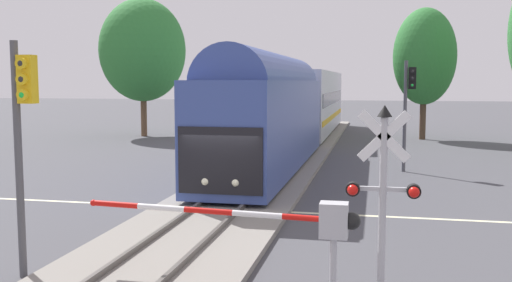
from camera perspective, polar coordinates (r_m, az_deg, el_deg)
ground_plane at (r=19.04m, az=-3.07°, el=-6.77°), size 220.00×220.00×0.00m
road_centre_stripe at (r=19.04m, az=-3.07°, el=-6.76°), size 44.00×0.20×0.01m
railway_track at (r=19.02m, az=-3.07°, el=-6.49°), size 4.40×80.00×0.32m
commuter_train at (r=35.36m, az=4.04°, el=3.67°), size 3.04×38.22×5.16m
crossing_gate_near at (r=11.65m, az=4.60°, el=-7.91°), size 5.77×0.40×1.80m
crossing_signal_mast at (r=10.95m, az=12.49°, el=-4.14°), size 1.36×0.44×3.76m
traffic_signal_median at (r=12.93m, az=-22.17°, el=1.90°), size 0.53×0.38×5.03m
traffic_signal_far_side at (r=27.32m, az=14.89°, el=4.18°), size 0.53×0.38×5.13m
elm_centre_background at (r=43.14m, az=16.38°, el=8.02°), size 4.43×4.43×9.39m
pine_left_background at (r=44.73m, az=-11.18°, el=8.82°), size 6.49×6.49×10.39m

